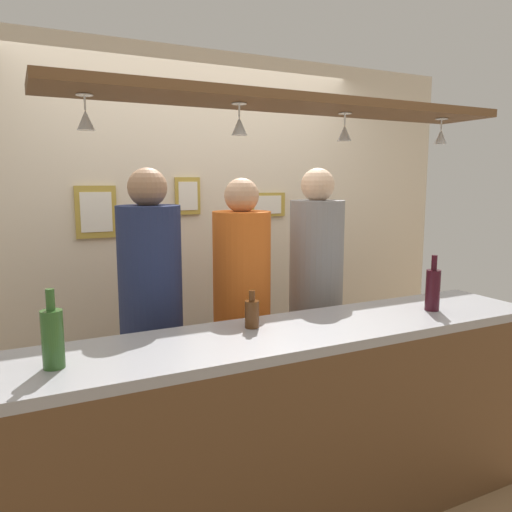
{
  "coord_description": "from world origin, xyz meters",
  "views": [
    {
      "loc": [
        -1.17,
        -2.27,
        1.69
      ],
      "look_at": [
        0.0,
        0.1,
        1.29
      ],
      "focal_mm": 34.52,
      "sensor_mm": 36.0,
      "label": 1
    }
  ],
  "objects_px": {
    "bottle_champagne_green": "(53,337)",
    "picture_frame_lower_pair": "(267,205)",
    "person_left_navy_shirt": "(151,298)",
    "bottle_beer_brown_stubby": "(252,313)",
    "person_middle_orange_shirt": "(242,294)",
    "picture_frame_crest": "(188,196)",
    "bottle_wine_dark_red": "(433,289)",
    "person_right_grey_shirt": "(316,279)",
    "picture_frame_caricature": "(96,212)"
  },
  "relations": [
    {
      "from": "picture_frame_crest",
      "to": "picture_frame_caricature",
      "type": "bearing_deg",
      "value": 180.0
    },
    {
      "from": "bottle_beer_brown_stubby",
      "to": "bottle_champagne_green",
      "type": "xyz_separation_m",
      "value": [
        -0.88,
        -0.13,
        0.05
      ]
    },
    {
      "from": "person_right_grey_shirt",
      "to": "picture_frame_crest",
      "type": "relative_size",
      "value": 6.83
    },
    {
      "from": "person_middle_orange_shirt",
      "to": "bottle_wine_dark_red",
      "type": "distance_m",
      "value": 1.07
    },
    {
      "from": "person_right_grey_shirt",
      "to": "bottle_wine_dark_red",
      "type": "height_order",
      "value": "person_right_grey_shirt"
    },
    {
      "from": "person_left_navy_shirt",
      "to": "bottle_champagne_green",
      "type": "bearing_deg",
      "value": -128.24
    },
    {
      "from": "picture_frame_caricature",
      "to": "person_left_navy_shirt",
      "type": "bearing_deg",
      "value": -78.16
    },
    {
      "from": "person_left_navy_shirt",
      "to": "picture_frame_crest",
      "type": "height_order",
      "value": "person_left_navy_shirt"
    },
    {
      "from": "person_middle_orange_shirt",
      "to": "picture_frame_crest",
      "type": "relative_size",
      "value": 6.59
    },
    {
      "from": "picture_frame_lower_pair",
      "to": "picture_frame_caricature",
      "type": "xyz_separation_m",
      "value": [
        -1.26,
        0.0,
        -0.02
      ]
    },
    {
      "from": "bottle_wine_dark_red",
      "to": "bottle_beer_brown_stubby",
      "type": "bearing_deg",
      "value": 171.94
    },
    {
      "from": "person_right_grey_shirt",
      "to": "picture_frame_caricature",
      "type": "bearing_deg",
      "value": 148.54
    },
    {
      "from": "bottle_wine_dark_red",
      "to": "person_left_navy_shirt",
      "type": "bearing_deg",
      "value": 152.77
    },
    {
      "from": "picture_frame_lower_pair",
      "to": "picture_frame_crest",
      "type": "distance_m",
      "value": 0.64
    },
    {
      "from": "person_right_grey_shirt",
      "to": "picture_frame_caricature",
      "type": "xyz_separation_m",
      "value": [
        -1.22,
        0.75,
        0.42
      ]
    },
    {
      "from": "bottle_champagne_green",
      "to": "picture_frame_crest",
      "type": "bearing_deg",
      "value": 54.84
    },
    {
      "from": "person_middle_orange_shirt",
      "to": "picture_frame_caricature",
      "type": "distance_m",
      "value": 1.12
    },
    {
      "from": "bottle_beer_brown_stubby",
      "to": "picture_frame_crest",
      "type": "bearing_deg",
      "value": 84.46
    },
    {
      "from": "person_left_navy_shirt",
      "to": "picture_frame_crest",
      "type": "bearing_deg",
      "value": 57.89
    },
    {
      "from": "person_right_grey_shirt",
      "to": "bottle_beer_brown_stubby",
      "type": "relative_size",
      "value": 9.86
    },
    {
      "from": "person_right_grey_shirt",
      "to": "bottle_beer_brown_stubby",
      "type": "height_order",
      "value": "person_right_grey_shirt"
    },
    {
      "from": "picture_frame_lower_pair",
      "to": "person_middle_orange_shirt",
      "type": "bearing_deg",
      "value": -126.7
    },
    {
      "from": "bottle_beer_brown_stubby",
      "to": "bottle_champagne_green",
      "type": "relative_size",
      "value": 0.6
    },
    {
      "from": "bottle_champagne_green",
      "to": "picture_frame_lower_pair",
      "type": "bearing_deg",
      "value": 41.12
    },
    {
      "from": "person_middle_orange_shirt",
      "to": "picture_frame_caricature",
      "type": "bearing_deg",
      "value": 133.18
    },
    {
      "from": "person_middle_orange_shirt",
      "to": "bottle_beer_brown_stubby",
      "type": "distance_m",
      "value": 0.59
    },
    {
      "from": "person_middle_orange_shirt",
      "to": "person_right_grey_shirt",
      "type": "distance_m",
      "value": 0.52
    },
    {
      "from": "picture_frame_crest",
      "to": "picture_frame_lower_pair",
      "type": "bearing_deg",
      "value": 0.0
    },
    {
      "from": "person_right_grey_shirt",
      "to": "picture_frame_crest",
      "type": "xyz_separation_m",
      "value": [
        -0.59,
        0.75,
        0.52
      ]
    },
    {
      "from": "bottle_beer_brown_stubby",
      "to": "picture_frame_crest",
      "type": "height_order",
      "value": "picture_frame_crest"
    },
    {
      "from": "picture_frame_caricature",
      "to": "person_middle_orange_shirt",
      "type": "bearing_deg",
      "value": -46.82
    },
    {
      "from": "bottle_beer_brown_stubby",
      "to": "picture_frame_crest",
      "type": "xyz_separation_m",
      "value": [
        0.13,
        1.3,
        0.52
      ]
    },
    {
      "from": "person_right_grey_shirt",
      "to": "picture_frame_crest",
      "type": "bearing_deg",
      "value": 128.56
    },
    {
      "from": "person_left_navy_shirt",
      "to": "bottle_beer_brown_stubby",
      "type": "height_order",
      "value": "person_left_navy_shirt"
    },
    {
      "from": "person_left_navy_shirt",
      "to": "picture_frame_caricature",
      "type": "distance_m",
      "value": 0.87
    },
    {
      "from": "bottle_wine_dark_red",
      "to": "person_right_grey_shirt",
      "type": "bearing_deg",
      "value": 112.51
    },
    {
      "from": "person_left_navy_shirt",
      "to": "bottle_beer_brown_stubby",
      "type": "relative_size",
      "value": 9.8
    },
    {
      "from": "person_middle_orange_shirt",
      "to": "picture_frame_crest",
      "type": "bearing_deg",
      "value": 95.77
    },
    {
      "from": "picture_frame_lower_pair",
      "to": "picture_frame_caricature",
      "type": "relative_size",
      "value": 0.88
    },
    {
      "from": "bottle_wine_dark_red",
      "to": "picture_frame_caricature",
      "type": "relative_size",
      "value": 0.88
    },
    {
      "from": "person_left_navy_shirt",
      "to": "bottle_champagne_green",
      "type": "relative_size",
      "value": 5.88
    },
    {
      "from": "person_middle_orange_shirt",
      "to": "picture_frame_caricature",
      "type": "xyz_separation_m",
      "value": [
        -0.7,
        0.75,
        0.46
      ]
    },
    {
      "from": "person_middle_orange_shirt",
      "to": "bottle_beer_brown_stubby",
      "type": "xyz_separation_m",
      "value": [
        -0.2,
        -0.55,
        0.04
      ]
    },
    {
      "from": "person_middle_orange_shirt",
      "to": "bottle_champagne_green",
      "type": "bearing_deg",
      "value": -147.69
    },
    {
      "from": "person_right_grey_shirt",
      "to": "bottle_champagne_green",
      "type": "xyz_separation_m",
      "value": [
        -1.6,
        -0.68,
        0.05
      ]
    },
    {
      "from": "bottle_beer_brown_stubby",
      "to": "picture_frame_caricature",
      "type": "xyz_separation_m",
      "value": [
        -0.5,
        1.3,
        0.42
      ]
    },
    {
      "from": "picture_frame_lower_pair",
      "to": "picture_frame_crest",
      "type": "bearing_deg",
      "value": 180.0
    },
    {
      "from": "person_middle_orange_shirt",
      "to": "picture_frame_crest",
      "type": "xyz_separation_m",
      "value": [
        -0.08,
        0.75,
        0.56
      ]
    },
    {
      "from": "person_middle_orange_shirt",
      "to": "picture_frame_lower_pair",
      "type": "bearing_deg",
      "value": 53.3
    },
    {
      "from": "bottle_champagne_green",
      "to": "picture_frame_lower_pair",
      "type": "distance_m",
      "value": 2.21
    }
  ]
}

